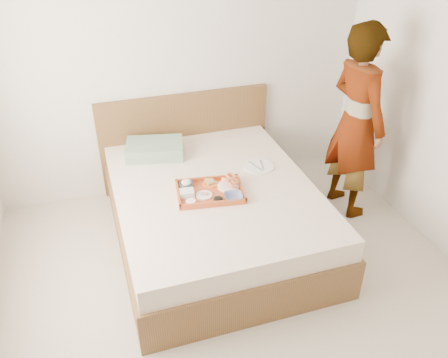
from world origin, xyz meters
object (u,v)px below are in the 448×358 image
at_px(bed, 215,213).
at_px(dinner_plate, 259,166).
at_px(person, 356,123).
at_px(tray, 210,191).

distance_m(bed, dinner_plate, 0.56).
distance_m(dinner_plate, person, 0.92).
xyz_separation_m(bed, tray, (-0.06, -0.09, 0.29)).
distance_m(bed, person, 1.44).
relative_size(dinner_plate, person, 0.15).
relative_size(bed, person, 1.16).
distance_m(tray, dinner_plate, 0.58).
bearing_deg(bed, person, 4.32).
bearing_deg(dinner_plate, person, -5.22).
bearing_deg(dinner_plate, tray, -152.34).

